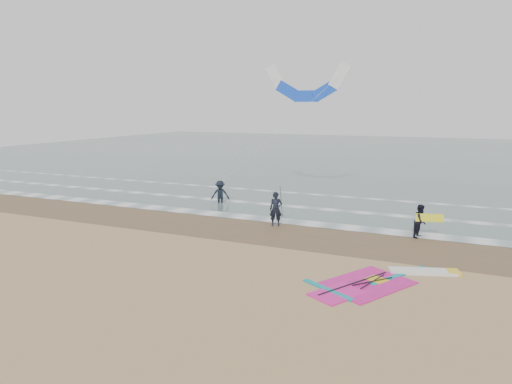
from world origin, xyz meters
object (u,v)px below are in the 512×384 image
at_px(surf_kite, 306,87).
at_px(person_standing, 276,209).
at_px(person_walking, 421,221).
at_px(windsurf_rig, 383,281).
at_px(person_wading, 220,189).

bearing_deg(surf_kite, person_standing, -83.02).
xyz_separation_m(person_walking, surf_kite, (-8.32, 7.73, 6.87)).
bearing_deg(windsurf_rig, person_wading, 140.22).
relative_size(windsurf_rig, person_walking, 3.28).
bearing_deg(person_wading, person_standing, -63.24).
height_order(person_walking, person_wading, person_wading).
height_order(windsurf_rig, person_walking, person_walking).
distance_m(person_standing, person_wading, 6.81).
height_order(person_walking, surf_kite, surf_kite).
relative_size(person_wading, surf_kite, 0.23).
distance_m(windsurf_rig, surf_kite, 17.92).
bearing_deg(person_wading, surf_kite, 18.08).
height_order(person_standing, person_walking, person_standing).
bearing_deg(person_walking, person_standing, 116.86).
bearing_deg(person_standing, person_walking, -13.74).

